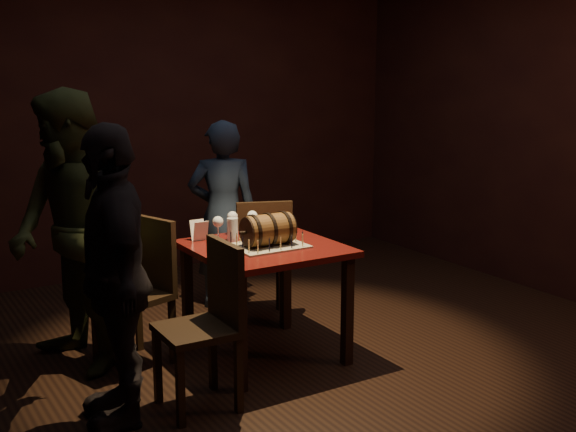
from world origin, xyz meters
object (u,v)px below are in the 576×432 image
(wine_glass_mid, at_px, (232,218))
(wine_glass_right, at_px, (252,217))
(chair_left_rear, at_px, (142,283))
(chair_left_front, at_px, (209,316))
(person_left_front, at_px, (114,276))
(pint_of_ale, at_px, (233,230))
(person_left_rear, at_px, (71,233))
(wine_glass_left, at_px, (218,223))
(person_back, at_px, (223,215))
(pub_table, at_px, (265,262))
(barrel_cake, at_px, (268,230))
(chair_back, at_px, (263,254))

(wine_glass_mid, distance_m, wine_glass_right, 0.14)
(chair_left_rear, distance_m, chair_left_front, 0.79)
(chair_left_front, height_order, person_left_front, person_left_front)
(wine_glass_mid, height_order, pint_of_ale, wine_glass_mid)
(person_left_rear, bearing_deg, person_left_front, -12.72)
(wine_glass_left, xyz_separation_m, person_left_front, (-0.90, -0.61, -0.07))
(wine_glass_mid, relative_size, chair_left_rear, 0.17)
(wine_glass_mid, height_order, person_back, person_back)
(chair_left_rear, height_order, person_back, person_back)
(person_back, xyz_separation_m, person_left_front, (-1.32, -1.41, 0.06))
(pub_table, distance_m, wine_glass_right, 0.41)
(person_back, distance_m, person_left_front, 1.93)
(person_back, relative_size, person_left_rear, 0.84)
(wine_glass_mid, xyz_separation_m, pint_of_ale, (-0.08, -0.15, -0.04))
(pint_of_ale, distance_m, person_back, 0.93)
(chair_left_rear, bearing_deg, barrel_cake, -28.95)
(barrel_cake, relative_size, wine_glass_left, 2.27)
(wine_glass_mid, xyz_separation_m, person_back, (0.27, 0.70, -0.13))
(person_back, bearing_deg, chair_left_rear, 62.64)
(wine_glass_mid, xyz_separation_m, person_left_rear, (-1.06, 0.08, 0.01))
(chair_back, xyz_separation_m, chair_left_rear, (-1.00, -0.23, 0.00))
(pub_table, relative_size, person_left_front, 0.56)
(pub_table, height_order, wine_glass_mid, wine_glass_mid)
(wine_glass_right, distance_m, person_left_rear, 1.19)
(chair_left_rear, bearing_deg, wine_glass_right, -1.31)
(wine_glass_mid, height_order, chair_left_rear, chair_left_rear)
(chair_left_rear, xyz_separation_m, person_left_front, (-0.39, -0.68, 0.28))
(pint_of_ale, xyz_separation_m, person_left_front, (-0.97, -0.55, -0.02))
(person_back, bearing_deg, pint_of_ale, 92.32)
(person_left_front, bearing_deg, person_left_rear, -168.19)
(pub_table, bearing_deg, person_left_rear, 157.44)
(pint_of_ale, height_order, person_left_front, person_left_front)
(chair_back, bearing_deg, person_left_front, -146.99)
(wine_glass_left, height_order, pint_of_ale, wine_glass_left)
(person_back, xyz_separation_m, person_left_rear, (-1.33, -0.62, 0.14))
(pub_table, height_order, pint_of_ale, pint_of_ale)
(chair_left_front, bearing_deg, pub_table, 36.01)
(wine_glass_right, xyz_separation_m, person_back, (0.14, 0.75, -0.13))
(wine_glass_right, xyz_separation_m, chair_left_front, (-0.69, -0.76, -0.35))
(chair_back, relative_size, person_left_front, 0.58)
(chair_left_front, bearing_deg, barrel_cake, 33.24)
(wine_glass_left, distance_m, wine_glass_mid, 0.18)
(wine_glass_right, relative_size, chair_left_rear, 0.17)
(person_back, bearing_deg, chair_back, 122.48)
(wine_glass_left, distance_m, person_left_front, 1.09)
(chair_back, bearing_deg, chair_left_rear, -167.24)
(wine_glass_right, xyz_separation_m, chair_left_rear, (-0.79, 0.02, -0.35))
(wine_glass_right, bearing_deg, person_left_front, -150.76)
(wine_glass_right, bearing_deg, chair_back, 48.79)
(pub_table, distance_m, chair_left_rear, 0.79)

